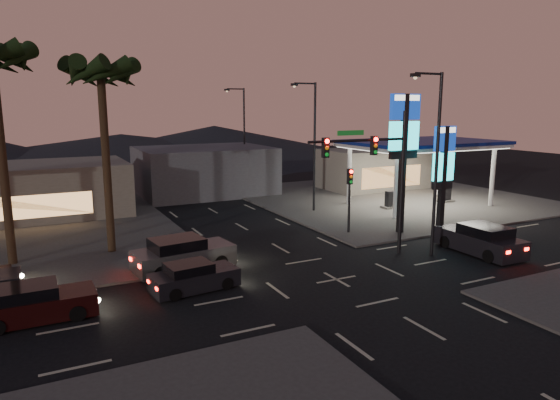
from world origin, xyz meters
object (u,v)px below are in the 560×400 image
pylon_sign_tall (404,136)px  pylon_sign_short (443,163)px  car_lane_a_mid (35,304)px  suv_station (481,240)px  gas_station (422,145)px  car_lane_a_front (193,277)px  traffic_signal_mast (377,164)px  car_lane_b_front (182,255)px

pylon_sign_tall → pylon_sign_short: bearing=-21.8°
pylon_sign_tall → car_lane_a_mid: 22.68m
pylon_sign_short → suv_station: size_ratio=1.38×
gas_station → pylon_sign_tall: bearing=-139.1°
car_lane_a_front → suv_station: 16.38m
traffic_signal_mast → car_lane_b_front: size_ratio=1.50×
car_lane_a_mid → car_lane_b_front: size_ratio=0.85×
pylon_sign_tall → car_lane_a_front: bearing=-166.1°
pylon_sign_tall → car_lane_a_mid: bearing=-169.3°
car_lane_a_front → suv_station: size_ratio=0.82×
car_lane_a_mid → suv_station: (22.76, -1.41, 0.10)m
gas_station → pylon_sign_tall: pylon_sign_tall is taller
car_lane_a_mid → pylon_sign_tall: bearing=10.7°
pylon_sign_tall → car_lane_a_front: (-15.08, -3.75, -5.78)m
gas_station → traffic_signal_mast: 15.82m
car_lane_a_front → suv_station: suv_station is taller
gas_station → car_lane_b_front: size_ratio=2.29×
car_lane_a_mid → gas_station: bearing=20.0°
pylon_sign_tall → car_lane_a_mid: size_ratio=2.00×
gas_station → car_lane_a_front: 25.20m
pylon_sign_tall → pylon_sign_short: 3.20m
gas_station → car_lane_b_front: bearing=-162.1°
car_lane_a_front → suv_station: (16.29, -1.75, 0.17)m
gas_station → traffic_signal_mast: size_ratio=1.53×
pylon_sign_short → car_lane_b_front: size_ratio=1.31×
traffic_signal_mast → car_lane_a_mid: size_ratio=1.77×
gas_station → car_lane_b_front: gas_station is taller
pylon_sign_short → car_lane_b_front: (-17.21, 0.33, -3.87)m
traffic_signal_mast → car_lane_a_front: size_ratio=1.92×
car_lane_a_front → car_lane_b_front: bearing=83.1°
traffic_signal_mast → car_lane_a_mid: bearing=-178.0°
gas_station → traffic_signal_mast: (-12.24, -10.01, 0.15)m
gas_station → suv_station: bearing=-117.7°
pylon_sign_tall → gas_station: bearing=40.9°
car_lane_a_mid → car_lane_b_front: car_lane_b_front is taller
pylon_sign_short → car_lane_a_front: bearing=-171.1°
car_lane_a_front → car_lane_b_front: 3.10m
gas_station → car_lane_a_front: size_ratio=2.94×
pylon_sign_short → car_lane_a_mid: 24.58m
traffic_signal_mast → car_lane_a_front: traffic_signal_mast is taller
suv_station → car_lane_a_mid: bearing=176.5°
gas_station → suv_station: size_ratio=2.40×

